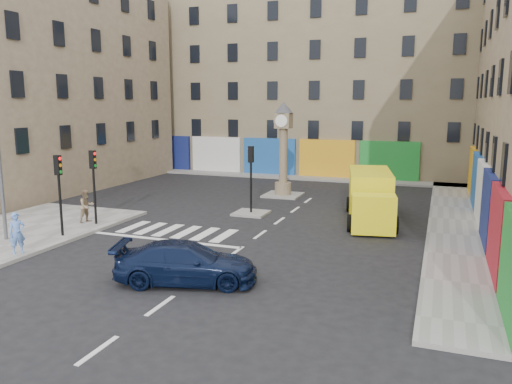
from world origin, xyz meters
The scene contains 15 objects.
ground centered at (0.00, 0.00, 0.00)m, with size 120.00×120.00×0.00m, color black.
sidewalk_right centered at (8.70, 10.00, 0.07)m, with size 2.60×30.00×0.15m, color gray.
sidewalk_far centered at (-4.00, 22.20, 0.07)m, with size 32.00×2.40×0.15m, color gray.
island_near centered at (-2.00, 8.00, 0.06)m, with size 1.80×1.80×0.12m, color gray.
island_far centered at (-2.00, 14.00, 0.06)m, with size 2.40×2.40×0.12m, color gray.
building_far centered at (-4.00, 28.00, 8.50)m, with size 32.00×10.00×17.00m, color #7E6F54.
building_left centered at (-19.00, 12.00, 7.50)m, with size 8.00×20.00×15.00m, color #89785A.
traffic_light_left_near centered at (-8.30, 0.20, 2.62)m, with size 0.28×0.22×3.70m.
traffic_light_left_far centered at (-8.30, 2.60, 2.62)m, with size 0.28×0.22×3.70m.
traffic_light_island centered at (-2.00, 8.00, 2.59)m, with size 0.28×0.22×3.70m.
clock_pillar centered at (-2.00, 14.00, 3.55)m, with size 1.20×1.20×6.10m.
navy_sedan centered at (-0.22, -2.91, 0.71)m, with size 1.99×4.90×1.42m, color black.
yellow_van centered at (4.42, 8.93, 1.27)m, with size 3.39×7.28×2.55m.
pedestrian_blue centered at (-8.00, -2.66, 0.99)m, with size 0.61×0.40×1.68m, color #5C87D4.
pedestrian_tan centered at (-8.95, 2.74, 0.99)m, with size 0.81×0.63×1.67m, color #93795A.
Camera 1 is at (7.80, -17.52, 6.13)m, focal length 35.00 mm.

